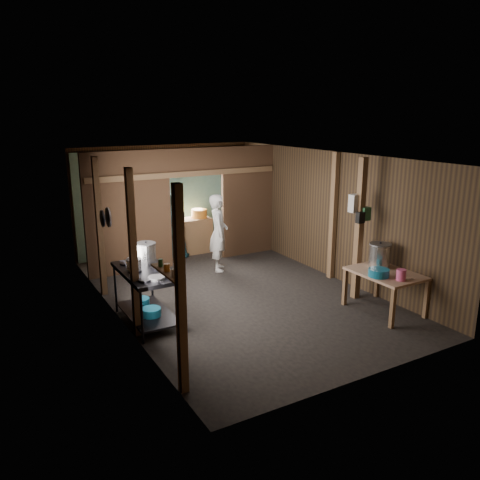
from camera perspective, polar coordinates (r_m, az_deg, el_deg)
floor at (r=9.32m, az=-0.61°, el=-6.27°), size 4.50×7.00×0.00m
ceiling at (r=8.72m, az=-0.66°, el=9.87°), size 4.50×7.00×0.00m
wall_back at (r=12.05m, az=-8.80°, el=4.86°), size 4.50×0.00×2.60m
wall_front at (r=6.23m, az=15.29°, el=-5.02°), size 4.50×0.00×2.60m
wall_left at (r=8.11m, az=-14.66°, el=-0.35°), size 0.00×7.00×2.60m
wall_right at (r=10.19m, az=10.50°, el=2.96°), size 0.00×7.00×2.60m
partition_left at (r=10.42m, az=-13.01°, el=3.09°), size 1.85×0.10×2.60m
partition_right at (r=11.56m, az=0.88°, el=4.62°), size 1.35×0.10×2.60m
partition_header at (r=10.82m, az=-5.23°, el=9.19°), size 1.30×0.10×0.60m
turquoise_panel at (r=12.00m, az=-8.68°, el=4.58°), size 4.40×0.06×2.50m
back_counter at (r=11.84m, az=-6.31°, el=0.44°), size 1.20×0.50×0.85m
wall_clock at (r=11.96m, az=-7.61°, el=7.74°), size 0.20×0.03×0.20m
post_left_a at (r=5.78m, az=-7.03°, el=-6.18°), size 0.10×0.12×2.60m
post_left_b at (r=7.39m, az=-12.48°, el=-1.70°), size 0.10×0.12×2.60m
post_left_c at (r=9.26m, az=-16.23°, el=1.41°), size 0.10×0.12×2.60m
post_right at (r=9.99m, az=10.93°, el=2.71°), size 0.10×0.12×2.60m
post_free at (r=8.98m, az=13.86°, el=1.17°), size 0.12×0.12×2.60m
cross_beam at (r=10.70m, az=-6.31°, el=7.76°), size 4.40×0.12×0.12m
pan_lid_big at (r=8.42m, az=-15.28°, el=2.61°), size 0.03×0.34×0.34m
pan_lid_small at (r=8.82m, az=-15.91°, el=2.44°), size 0.03×0.30×0.30m
wall_shelf at (r=6.19m, az=-8.61°, el=-3.80°), size 0.14×0.80×0.03m
jar_white at (r=5.95m, az=-7.75°, el=-3.88°), size 0.07×0.07×0.10m
jar_yellow at (r=6.17m, az=-8.63°, el=-3.22°), size 0.08×0.08×0.10m
jar_green at (r=6.37m, az=-9.35°, el=-2.68°), size 0.06×0.06×0.10m
bag_white at (r=8.91m, az=13.47°, el=4.24°), size 0.22×0.15×0.32m
bag_green at (r=8.93m, az=14.57°, el=3.01°), size 0.16×0.12×0.24m
bag_black at (r=8.83m, az=13.99°, el=2.59°), size 0.14×0.10×0.20m
gas_range at (r=8.07m, az=-10.87°, el=-6.57°), size 0.78×1.52×0.90m
prep_table at (r=8.75m, az=16.67°, el=-5.86°), size 0.88×1.21×0.71m
stove_pot_large at (r=8.34m, az=-11.01°, el=-1.48°), size 0.45×0.45×0.35m
stove_pot_med at (r=7.91m, az=-12.41°, el=-2.94°), size 0.31×0.31×0.22m
frying_pan at (r=7.47m, az=-9.80°, el=-4.43°), size 0.30×0.50×0.06m
blue_tub_front at (r=8.00m, az=-10.41°, el=-8.35°), size 0.31×0.31×0.13m
blue_tub_back at (r=8.47m, az=-11.62°, el=-7.12°), size 0.30×0.30×0.12m
stock_pot at (r=8.83m, az=16.13°, el=-1.80°), size 0.49×0.49×0.45m
wash_basin at (r=8.36m, az=16.04°, el=-3.73°), size 0.43×0.43×0.13m
pink_bucket at (r=8.27m, az=18.46°, el=-3.93°), size 0.20×0.20×0.18m
knife at (r=8.35m, az=18.94°, el=-4.42°), size 0.30×0.11×0.01m
yellow_tub at (r=11.86m, az=-4.84°, el=3.13°), size 0.38×0.38×0.21m
red_cup at (r=11.62m, az=-7.70°, el=2.60°), size 0.11×0.11×0.13m
cook at (r=10.43m, az=-2.54°, el=0.86°), size 0.61×0.72×1.67m
worker_back at (r=11.50m, az=-7.85°, el=1.68°), size 0.87×0.76×1.52m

